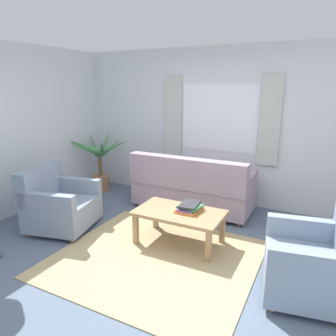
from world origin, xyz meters
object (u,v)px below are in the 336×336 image
object	(u,v)px
couch	(191,188)
armchair_left	(59,204)
potted_plant	(100,162)
coffee_table	(179,216)
book_stack_on_table	(189,207)
armchair_right	(317,263)

from	to	relation	value
couch	armchair_left	size ratio (longest dim) A/B	1.89
potted_plant	coffee_table	bearing A→B (deg)	-28.59
armchair_left	book_stack_on_table	xyz separation A→B (m)	(1.81, 0.44, 0.13)
armchair_right	book_stack_on_table	xyz separation A→B (m)	(-1.49, 0.43, 0.13)
armchair_right	book_stack_on_table	bearing A→B (deg)	-115.92
armchair_right	book_stack_on_table	world-z (taller)	armchair_right
armchair_left	book_stack_on_table	bearing A→B (deg)	-89.65
coffee_table	potted_plant	xyz separation A→B (m)	(-2.26, 1.23, 0.18)
armchair_right	couch	bearing A→B (deg)	-137.37
potted_plant	couch	bearing A→B (deg)	-3.47
couch	coffee_table	size ratio (longest dim) A/B	1.73
couch	armchair_left	bearing A→B (deg)	46.41
couch	book_stack_on_table	size ratio (longest dim) A/B	5.38
armchair_right	potted_plant	xyz separation A→B (m)	(-3.85, 1.58, 0.20)
potted_plant	armchair_left	bearing A→B (deg)	-70.84
armchair_left	armchair_right	bearing A→B (deg)	-103.15
armchair_left	couch	bearing A→B (deg)	-56.91
coffee_table	book_stack_on_table	distance (m)	0.17
coffee_table	couch	bearing A→B (deg)	105.38
armchair_left	armchair_right	size ratio (longest dim) A/B	1.04
armchair_left	armchair_right	world-z (taller)	same
armchair_right	potted_plant	size ratio (longest dim) A/B	0.76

